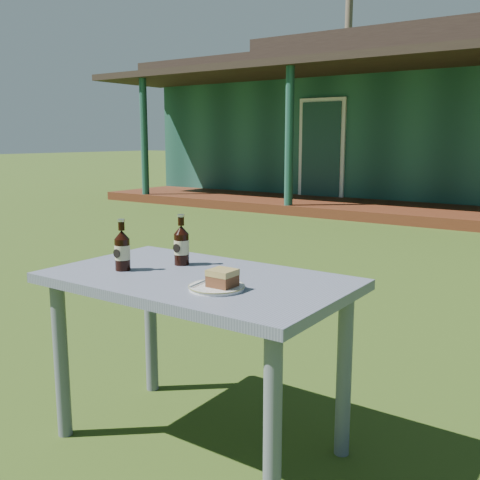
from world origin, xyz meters
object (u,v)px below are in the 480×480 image
Objects in this scene: plate at (217,287)px; cake_slice at (222,278)px; cola_bottle_far at (122,250)px; cafe_table at (197,301)px; cola_bottle_near at (181,245)px.

plate is 2.22× the size of cake_slice.
cake_slice is at bearing -1.62° from cola_bottle_far.
cola_bottle_far is at bearing 178.38° from cake_slice.
cafe_table is 5.88× the size of plate.
cake_slice is (0.02, 0.00, 0.04)m from plate.
cola_bottle_near reaches higher than plate.
cake_slice is (0.21, -0.11, 0.15)m from cafe_table.
plate is at bearing -31.55° from cafe_table.
cafe_table is 5.50× the size of cola_bottle_near.
plate is 0.44m from cola_bottle_near.
plate is 0.50m from cola_bottle_far.
cafe_table is 0.29m from cola_bottle_near.
cafe_table is at bearing -33.90° from cola_bottle_near.
cake_slice reaches higher than plate.
cola_bottle_far is at bearing -121.45° from cola_bottle_near.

